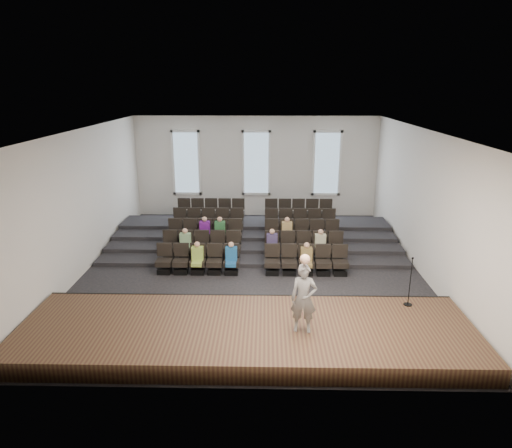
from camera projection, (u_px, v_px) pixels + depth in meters
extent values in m
plane|color=black|center=(252.00, 267.00, 16.83)|extent=(14.00, 14.00, 0.00)
cube|color=white|center=(252.00, 130.00, 15.35)|extent=(12.00, 14.00, 0.02)
cube|color=silver|center=(256.00, 167.00, 22.80)|extent=(12.00, 0.04, 5.00)
cube|color=silver|center=(242.00, 286.00, 9.39)|extent=(12.00, 0.04, 5.00)
cube|color=silver|center=(83.00, 201.00, 16.22)|extent=(0.04, 14.00, 5.00)
cube|color=silver|center=(424.00, 203.00, 15.97)|extent=(0.04, 14.00, 5.00)
cube|color=#4F3921|center=(247.00, 334.00, 11.89)|extent=(11.80, 3.60, 0.50)
cube|color=black|center=(249.00, 303.00, 13.58)|extent=(11.80, 0.06, 0.52)
cube|color=black|center=(254.00, 244.00, 19.03)|extent=(11.80, 4.80, 0.15)
cube|color=black|center=(254.00, 238.00, 19.51)|extent=(11.80, 3.75, 0.30)
cube|color=black|center=(255.00, 233.00, 19.99)|extent=(11.80, 2.70, 0.45)
cube|color=black|center=(255.00, 228.00, 20.47)|extent=(11.80, 1.65, 0.60)
cube|color=black|center=(165.00, 270.00, 16.29)|extent=(0.47, 0.43, 0.20)
cube|color=black|center=(164.00, 262.00, 16.20)|extent=(0.55, 0.50, 0.19)
cube|color=black|center=(165.00, 250.00, 16.28)|extent=(0.55, 0.08, 0.50)
cube|color=black|center=(181.00, 271.00, 16.28)|extent=(0.47, 0.43, 0.20)
cube|color=black|center=(181.00, 263.00, 16.19)|extent=(0.55, 0.50, 0.19)
cube|color=black|center=(181.00, 250.00, 16.27)|extent=(0.55, 0.08, 0.50)
cube|color=black|center=(198.00, 271.00, 16.27)|extent=(0.47, 0.43, 0.20)
cube|color=black|center=(198.00, 263.00, 16.18)|extent=(0.55, 0.50, 0.19)
cube|color=black|center=(198.00, 250.00, 16.26)|extent=(0.55, 0.08, 0.50)
cube|color=black|center=(215.00, 271.00, 16.26)|extent=(0.47, 0.43, 0.20)
cube|color=black|center=(215.00, 263.00, 16.17)|extent=(0.55, 0.50, 0.19)
cube|color=black|center=(215.00, 250.00, 16.24)|extent=(0.55, 0.08, 0.50)
cube|color=black|center=(232.00, 271.00, 16.25)|extent=(0.47, 0.43, 0.20)
cube|color=black|center=(231.00, 263.00, 16.15)|extent=(0.55, 0.50, 0.19)
cube|color=black|center=(232.00, 250.00, 16.23)|extent=(0.55, 0.08, 0.50)
cube|color=black|center=(272.00, 271.00, 16.22)|extent=(0.47, 0.43, 0.20)
cube|color=black|center=(272.00, 263.00, 16.12)|extent=(0.55, 0.50, 0.19)
cube|color=black|center=(272.00, 250.00, 16.20)|extent=(0.55, 0.08, 0.50)
cube|color=black|center=(289.00, 271.00, 16.20)|extent=(0.47, 0.43, 0.20)
cube|color=black|center=(289.00, 263.00, 16.11)|extent=(0.55, 0.50, 0.19)
cube|color=black|center=(289.00, 250.00, 16.19)|extent=(0.55, 0.08, 0.50)
cube|color=black|center=(306.00, 272.00, 16.19)|extent=(0.47, 0.43, 0.20)
cube|color=black|center=(306.00, 264.00, 16.10)|extent=(0.55, 0.50, 0.19)
cube|color=black|center=(306.00, 251.00, 16.18)|extent=(0.55, 0.08, 0.50)
cube|color=black|center=(323.00, 272.00, 16.18)|extent=(0.47, 0.43, 0.20)
cube|color=black|center=(323.00, 264.00, 16.09)|extent=(0.55, 0.50, 0.19)
cube|color=black|center=(323.00, 251.00, 16.17)|extent=(0.55, 0.08, 0.50)
cube|color=black|center=(340.00, 272.00, 16.17)|extent=(0.47, 0.43, 0.20)
cube|color=black|center=(340.00, 264.00, 16.07)|extent=(0.55, 0.50, 0.19)
cube|color=black|center=(340.00, 251.00, 16.15)|extent=(0.55, 0.08, 0.50)
cube|color=black|center=(170.00, 256.00, 17.25)|extent=(0.47, 0.43, 0.20)
cube|color=black|center=(170.00, 248.00, 17.16)|extent=(0.55, 0.50, 0.19)
cube|color=black|center=(170.00, 236.00, 17.24)|extent=(0.55, 0.08, 0.50)
cube|color=black|center=(186.00, 256.00, 17.24)|extent=(0.47, 0.43, 0.20)
cube|color=black|center=(186.00, 248.00, 17.15)|extent=(0.55, 0.50, 0.19)
cube|color=black|center=(186.00, 236.00, 17.23)|extent=(0.55, 0.08, 0.50)
cube|color=black|center=(202.00, 256.00, 17.23)|extent=(0.47, 0.43, 0.20)
cube|color=black|center=(202.00, 248.00, 17.14)|extent=(0.55, 0.50, 0.19)
cube|color=black|center=(202.00, 236.00, 17.22)|extent=(0.55, 0.08, 0.50)
cube|color=black|center=(218.00, 256.00, 17.22)|extent=(0.47, 0.43, 0.20)
cube|color=black|center=(217.00, 249.00, 17.12)|extent=(0.55, 0.50, 0.19)
cube|color=black|center=(218.00, 236.00, 17.20)|extent=(0.55, 0.08, 0.50)
cube|color=black|center=(233.00, 256.00, 17.20)|extent=(0.47, 0.43, 0.20)
cube|color=black|center=(233.00, 249.00, 17.11)|extent=(0.55, 0.50, 0.19)
cube|color=black|center=(234.00, 237.00, 17.19)|extent=(0.55, 0.08, 0.50)
cube|color=black|center=(272.00, 257.00, 17.17)|extent=(0.47, 0.43, 0.20)
cube|color=black|center=(272.00, 249.00, 17.08)|extent=(0.55, 0.50, 0.19)
cube|color=black|center=(272.00, 237.00, 17.16)|extent=(0.55, 0.08, 0.50)
cube|color=black|center=(288.00, 257.00, 17.16)|extent=(0.47, 0.43, 0.20)
cube|color=black|center=(288.00, 249.00, 17.07)|extent=(0.55, 0.50, 0.19)
cube|color=black|center=(288.00, 237.00, 17.15)|extent=(0.55, 0.08, 0.50)
cube|color=black|center=(304.00, 257.00, 17.15)|extent=(0.47, 0.43, 0.20)
cube|color=black|center=(304.00, 249.00, 17.06)|extent=(0.55, 0.50, 0.19)
cube|color=black|center=(304.00, 237.00, 17.14)|extent=(0.55, 0.08, 0.50)
cube|color=black|center=(320.00, 257.00, 17.14)|extent=(0.47, 0.43, 0.20)
cube|color=black|center=(320.00, 249.00, 17.05)|extent=(0.55, 0.50, 0.19)
cube|color=black|center=(320.00, 237.00, 17.12)|extent=(0.55, 0.08, 0.50)
cube|color=black|center=(336.00, 257.00, 17.12)|extent=(0.47, 0.43, 0.20)
cube|color=black|center=(336.00, 249.00, 17.03)|extent=(0.55, 0.50, 0.19)
cube|color=black|center=(336.00, 237.00, 17.11)|extent=(0.55, 0.08, 0.50)
cube|color=black|center=(175.00, 243.00, 18.21)|extent=(0.47, 0.42, 0.20)
cube|color=black|center=(175.00, 236.00, 18.12)|extent=(0.55, 0.50, 0.19)
cube|color=black|center=(175.00, 224.00, 18.20)|extent=(0.55, 0.08, 0.50)
cube|color=black|center=(190.00, 243.00, 18.20)|extent=(0.47, 0.42, 0.20)
cube|color=black|center=(190.00, 236.00, 18.11)|extent=(0.55, 0.50, 0.19)
cube|color=black|center=(190.00, 224.00, 18.19)|extent=(0.55, 0.08, 0.50)
cube|color=black|center=(205.00, 243.00, 18.19)|extent=(0.47, 0.42, 0.20)
cube|color=black|center=(205.00, 236.00, 18.09)|extent=(0.55, 0.50, 0.19)
cube|color=black|center=(205.00, 224.00, 18.17)|extent=(0.55, 0.08, 0.50)
cube|color=black|center=(220.00, 243.00, 18.17)|extent=(0.47, 0.42, 0.20)
cube|color=black|center=(220.00, 236.00, 18.08)|extent=(0.55, 0.50, 0.19)
cube|color=black|center=(220.00, 224.00, 18.16)|extent=(0.55, 0.08, 0.50)
cube|color=black|center=(235.00, 243.00, 18.16)|extent=(0.47, 0.42, 0.20)
cube|color=black|center=(235.00, 236.00, 18.07)|extent=(0.55, 0.50, 0.19)
cube|color=black|center=(235.00, 225.00, 18.15)|extent=(0.55, 0.08, 0.50)
cube|color=black|center=(272.00, 244.00, 18.13)|extent=(0.47, 0.42, 0.20)
cube|color=black|center=(272.00, 236.00, 18.04)|extent=(0.55, 0.50, 0.19)
cube|color=black|center=(272.00, 225.00, 18.12)|extent=(0.55, 0.08, 0.50)
cube|color=black|center=(287.00, 244.00, 18.12)|extent=(0.47, 0.42, 0.20)
cube|color=black|center=(287.00, 236.00, 18.03)|extent=(0.55, 0.50, 0.19)
cube|color=black|center=(287.00, 225.00, 18.11)|extent=(0.55, 0.08, 0.50)
cube|color=black|center=(302.00, 244.00, 18.11)|extent=(0.47, 0.42, 0.20)
cube|color=black|center=(302.00, 236.00, 18.02)|extent=(0.55, 0.50, 0.19)
cube|color=black|center=(302.00, 225.00, 18.10)|extent=(0.55, 0.08, 0.50)
cube|color=black|center=(317.00, 244.00, 18.10)|extent=(0.47, 0.42, 0.20)
cube|color=black|center=(317.00, 237.00, 18.00)|extent=(0.55, 0.50, 0.19)
cube|color=black|center=(317.00, 225.00, 18.08)|extent=(0.55, 0.08, 0.50)
cube|color=black|center=(332.00, 244.00, 18.08)|extent=(0.47, 0.42, 0.20)
cube|color=black|center=(332.00, 237.00, 17.99)|extent=(0.55, 0.50, 0.19)
cube|color=black|center=(332.00, 225.00, 18.07)|extent=(0.55, 0.08, 0.50)
cube|color=black|center=(180.00, 231.00, 19.17)|extent=(0.47, 0.42, 0.20)
cube|color=black|center=(180.00, 224.00, 19.08)|extent=(0.55, 0.50, 0.19)
cube|color=black|center=(180.00, 213.00, 19.16)|extent=(0.55, 0.08, 0.50)
cube|color=black|center=(194.00, 231.00, 19.16)|extent=(0.47, 0.42, 0.20)
cube|color=black|center=(194.00, 224.00, 19.07)|extent=(0.55, 0.50, 0.19)
cube|color=black|center=(194.00, 213.00, 19.14)|extent=(0.55, 0.08, 0.50)
cube|color=black|center=(208.00, 231.00, 19.14)|extent=(0.47, 0.42, 0.20)
cube|color=black|center=(208.00, 224.00, 19.05)|extent=(0.55, 0.50, 0.19)
cube|color=black|center=(208.00, 214.00, 19.13)|extent=(0.55, 0.08, 0.50)
cube|color=black|center=(223.00, 231.00, 19.13)|extent=(0.47, 0.42, 0.20)
cube|color=black|center=(222.00, 224.00, 19.04)|extent=(0.55, 0.50, 0.19)
cube|color=black|center=(223.00, 214.00, 19.12)|extent=(0.55, 0.08, 0.50)
cube|color=black|center=(237.00, 232.00, 19.12)|extent=(0.47, 0.42, 0.20)
cube|color=black|center=(237.00, 224.00, 19.03)|extent=(0.55, 0.50, 0.19)
cube|color=black|center=(237.00, 214.00, 19.11)|extent=(0.55, 0.08, 0.50)
cube|color=black|center=(271.00, 232.00, 19.09)|extent=(0.47, 0.42, 0.20)
cube|color=black|center=(271.00, 225.00, 19.00)|extent=(0.55, 0.50, 0.19)
cube|color=black|center=(271.00, 214.00, 19.08)|extent=(0.55, 0.08, 0.50)
cube|color=black|center=(286.00, 232.00, 19.08)|extent=(0.47, 0.42, 0.20)
cube|color=black|center=(286.00, 225.00, 18.99)|extent=(0.55, 0.50, 0.19)
cube|color=black|center=(286.00, 214.00, 19.07)|extent=(0.55, 0.08, 0.50)
cube|color=black|center=(300.00, 232.00, 19.07)|extent=(0.47, 0.42, 0.20)
cube|color=black|center=(300.00, 225.00, 18.97)|extent=(0.55, 0.50, 0.19)
cube|color=black|center=(300.00, 214.00, 19.05)|extent=(0.55, 0.08, 0.50)
cube|color=black|center=(314.00, 232.00, 19.05)|extent=(0.47, 0.42, 0.20)
cube|color=black|center=(315.00, 225.00, 18.96)|extent=(0.55, 0.50, 0.19)
cube|color=black|center=(314.00, 214.00, 19.04)|extent=(0.55, 0.08, 0.50)
cube|color=black|center=(329.00, 232.00, 19.04)|extent=(0.47, 0.42, 0.20)
cube|color=black|center=(329.00, 225.00, 18.95)|extent=(0.55, 0.50, 0.19)
cube|color=black|center=(329.00, 214.00, 19.03)|extent=(0.55, 0.08, 0.50)
cube|color=black|center=(184.00, 221.00, 20.13)|extent=(0.47, 0.42, 0.20)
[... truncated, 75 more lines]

